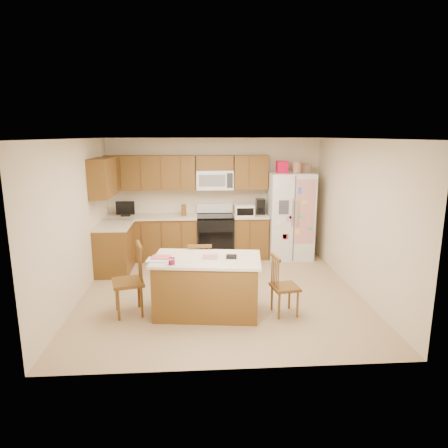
{
  "coord_description": "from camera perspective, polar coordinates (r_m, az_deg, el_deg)",
  "views": [
    {
      "loc": [
        -0.37,
        -6.23,
        2.55
      ],
      "look_at": [
        0.08,
        0.35,
        1.08
      ],
      "focal_mm": 32.0,
      "sensor_mm": 36.0,
      "label": 1
    }
  ],
  "objects": [
    {
      "name": "stove",
      "position": [
        8.43,
        -1.26,
        -1.7
      ],
      "size": [
        0.76,
        0.65,
        1.13
      ],
      "color": "black",
      "rests_on": "ground"
    },
    {
      "name": "ground",
      "position": [
        6.74,
        -0.47,
        -9.68
      ],
      "size": [
        4.5,
        4.5,
        0.0
      ],
      "primitive_type": "plane",
      "color": "#9E8451",
      "rests_on": "ground"
    },
    {
      "name": "windsor_chair_right",
      "position": [
        5.87,
        8.48,
        -8.82
      ],
      "size": [
        0.42,
        0.44,
        0.89
      ],
      "color": "brown",
      "rests_on": "ground"
    },
    {
      "name": "refrigerator",
      "position": [
        8.49,
        9.4,
        1.32
      ],
      "size": [
        0.9,
        0.79,
        2.04
      ],
      "color": "white",
      "rests_on": "ground"
    },
    {
      "name": "island",
      "position": [
        5.86,
        -2.48,
        -8.72
      ],
      "size": [
        1.67,
        1.08,
        0.93
      ],
      "color": "brown",
      "rests_on": "ground"
    },
    {
      "name": "room_shell",
      "position": [
        6.34,
        -0.5,
        2.47
      ],
      "size": [
        4.6,
        4.6,
        2.52
      ],
      "color": "beige",
      "rests_on": "ground"
    },
    {
      "name": "cabinetry",
      "position": [
        8.21,
        -8.09,
        0.94
      ],
      "size": [
        3.36,
        1.56,
        2.15
      ],
      "color": "brown",
      "rests_on": "ground"
    },
    {
      "name": "windsor_chair_back",
      "position": [
        6.41,
        -3.43,
        -6.8
      ],
      "size": [
        0.4,
        0.38,
        0.91
      ],
      "color": "brown",
      "rests_on": "ground"
    },
    {
      "name": "windsor_chair_left",
      "position": [
        5.96,
        -13.29,
        -7.97
      ],
      "size": [
        0.53,
        0.55,
        1.05
      ],
      "color": "brown",
      "rests_on": "ground"
    }
  ]
}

